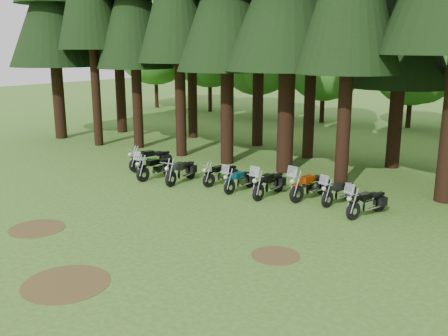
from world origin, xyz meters
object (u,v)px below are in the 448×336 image
at_px(motorcycle_6, 310,186).
at_px(motorcycle_7, 338,193).
at_px(motorcycle_3, 221,175).
at_px(motorcycle_5, 269,185).
at_px(motorcycle_1, 156,168).
at_px(motorcycle_2, 181,172).
at_px(motorcycle_0, 151,160).
at_px(motorcycle_4, 240,181).
at_px(motorcycle_8, 367,203).

bearing_deg(motorcycle_6, motorcycle_7, 14.27).
distance_m(motorcycle_3, motorcycle_5, 2.61).
bearing_deg(motorcycle_5, motorcycle_3, 172.36).
bearing_deg(motorcycle_1, motorcycle_7, 12.79).
height_order(motorcycle_3, motorcycle_6, motorcycle_6).
distance_m(motorcycle_2, motorcycle_5, 4.20).
bearing_deg(motorcycle_5, motorcycle_1, -174.00).
bearing_deg(motorcycle_6, motorcycle_0, -166.73).
bearing_deg(motorcycle_6, motorcycle_4, -154.21).
bearing_deg(motorcycle_7, motorcycle_8, -16.99).
bearing_deg(motorcycle_1, motorcycle_5, 9.83).
xyz_separation_m(motorcycle_4, motorcycle_5, (1.35, 0.00, 0.05)).
distance_m(motorcycle_3, motorcycle_4, 1.30).
bearing_deg(motorcycle_2, motorcycle_4, 1.05).
height_order(motorcycle_5, motorcycle_7, motorcycle_5).
bearing_deg(motorcycle_0, motorcycle_2, -3.14).
xyz_separation_m(motorcycle_5, motorcycle_7, (2.65, 0.65, -0.05)).
xyz_separation_m(motorcycle_0, motorcycle_7, (9.48, 0.02, -0.06)).
relative_size(motorcycle_2, motorcycle_5, 0.99).
relative_size(motorcycle_0, motorcycle_1, 1.01).
relative_size(motorcycle_4, motorcycle_7, 0.99).
distance_m(motorcycle_5, motorcycle_8, 4.01).
distance_m(motorcycle_2, motorcycle_3, 1.78).
bearing_deg(motorcycle_4, motorcycle_8, 4.58).
distance_m(motorcycle_0, motorcycle_6, 8.32).
relative_size(motorcycle_0, motorcycle_5, 1.01).
bearing_deg(motorcycle_4, motorcycle_1, -167.92).
xyz_separation_m(motorcycle_3, motorcycle_4, (1.23, -0.40, 0.01)).
bearing_deg(motorcycle_7, motorcycle_6, -166.43).
xyz_separation_m(motorcycle_0, motorcycle_5, (6.83, -0.63, -0.01)).
height_order(motorcycle_2, motorcycle_6, motorcycle_6).
relative_size(motorcycle_3, motorcycle_6, 0.84).
bearing_deg(motorcycle_7, motorcycle_4, -158.19).
relative_size(motorcycle_6, motorcycle_7, 1.16).
xyz_separation_m(motorcycle_2, motorcycle_6, (5.68, 0.98, 0.03)).
height_order(motorcycle_7, motorcycle_8, motorcycle_8).
bearing_deg(motorcycle_7, motorcycle_0, -167.31).
distance_m(motorcycle_0, motorcycle_8, 10.86).
relative_size(motorcycle_1, motorcycle_3, 1.14).
xyz_separation_m(motorcycle_3, motorcycle_8, (6.58, -0.52, 0.03)).
bearing_deg(motorcycle_0, motorcycle_5, 11.88).
bearing_deg(motorcycle_7, motorcycle_3, -164.74).
height_order(motorcycle_0, motorcycle_2, motorcycle_0).
xyz_separation_m(motorcycle_0, motorcycle_6, (8.32, 0.00, 0.01)).
distance_m(motorcycle_2, motorcycle_7, 6.91).
distance_m(motorcycle_3, motorcycle_8, 6.60).
bearing_deg(motorcycle_4, motorcycle_2, -167.22).
relative_size(motorcycle_1, motorcycle_2, 1.01).
bearing_deg(motorcycle_4, motorcycle_5, 5.88).
relative_size(motorcycle_4, motorcycle_8, 0.97).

